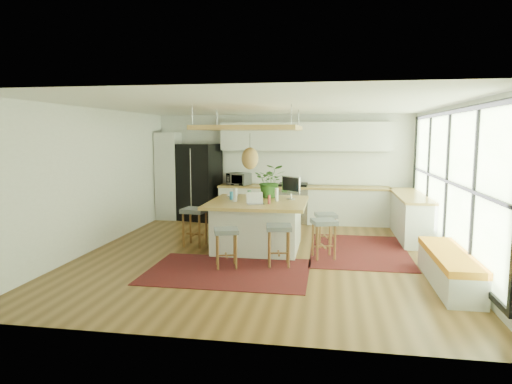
% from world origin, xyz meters
% --- Properties ---
extents(floor, '(7.00, 7.00, 0.00)m').
position_xyz_m(floor, '(0.00, 0.00, 0.00)').
color(floor, '#503617').
rests_on(floor, ground).
extents(ceiling, '(7.00, 7.00, 0.00)m').
position_xyz_m(ceiling, '(0.00, 0.00, 2.70)').
color(ceiling, white).
rests_on(ceiling, ground).
extents(wall_back, '(6.50, 0.00, 6.50)m').
position_xyz_m(wall_back, '(0.00, 3.50, 1.35)').
color(wall_back, silver).
rests_on(wall_back, ground).
extents(wall_front, '(6.50, 0.00, 6.50)m').
position_xyz_m(wall_front, '(0.00, -3.50, 1.35)').
color(wall_front, silver).
rests_on(wall_front, ground).
extents(wall_left, '(0.00, 7.00, 7.00)m').
position_xyz_m(wall_left, '(-3.25, 0.00, 1.35)').
color(wall_left, silver).
rests_on(wall_left, ground).
extents(wall_right, '(0.00, 7.00, 7.00)m').
position_xyz_m(wall_right, '(3.25, 0.00, 1.35)').
color(wall_right, silver).
rests_on(wall_right, ground).
extents(window_wall, '(0.10, 6.20, 2.60)m').
position_xyz_m(window_wall, '(3.22, 0.00, 1.40)').
color(window_wall, black).
rests_on(window_wall, wall_right).
extents(pantry, '(0.55, 0.60, 2.25)m').
position_xyz_m(pantry, '(-2.95, 3.18, 1.12)').
color(pantry, beige).
rests_on(pantry, floor).
extents(back_counter_base, '(4.20, 0.60, 0.88)m').
position_xyz_m(back_counter_base, '(0.55, 3.18, 0.44)').
color(back_counter_base, beige).
rests_on(back_counter_base, floor).
extents(back_counter_top, '(4.24, 0.64, 0.05)m').
position_xyz_m(back_counter_top, '(0.55, 3.18, 0.90)').
color(back_counter_top, olive).
rests_on(back_counter_top, back_counter_base).
extents(backsplash, '(4.20, 0.02, 0.80)m').
position_xyz_m(backsplash, '(0.55, 3.48, 1.35)').
color(backsplash, white).
rests_on(backsplash, wall_back).
extents(upper_cabinets, '(4.20, 0.34, 0.70)m').
position_xyz_m(upper_cabinets, '(0.55, 3.32, 2.15)').
color(upper_cabinets, beige).
rests_on(upper_cabinets, wall_back).
extents(range, '(0.76, 0.62, 1.00)m').
position_xyz_m(range, '(0.30, 3.18, 0.50)').
color(range, '#A5A5AA').
rests_on(range, floor).
extents(right_counter_base, '(0.60, 2.50, 0.88)m').
position_xyz_m(right_counter_base, '(2.93, 2.00, 0.44)').
color(right_counter_base, beige).
rests_on(right_counter_base, floor).
extents(right_counter_top, '(0.64, 2.54, 0.05)m').
position_xyz_m(right_counter_top, '(2.93, 2.00, 0.90)').
color(right_counter_top, olive).
rests_on(right_counter_top, right_counter_base).
extents(window_bench, '(0.52, 2.00, 0.50)m').
position_xyz_m(window_bench, '(2.95, -1.20, 0.25)').
color(window_bench, beige).
rests_on(window_bench, floor).
extents(ceiling_panel, '(1.86, 1.86, 0.80)m').
position_xyz_m(ceiling_panel, '(-0.30, 0.40, 2.05)').
color(ceiling_panel, olive).
rests_on(ceiling_panel, ceiling).
extents(rug_near, '(2.60, 1.80, 0.01)m').
position_xyz_m(rug_near, '(-0.40, -1.09, 0.01)').
color(rug_near, black).
rests_on(rug_near, floor).
extents(rug_right, '(1.80, 2.60, 0.01)m').
position_xyz_m(rug_right, '(1.77, 0.58, 0.01)').
color(rug_right, black).
rests_on(rug_right, floor).
extents(fridge, '(1.13, 0.98, 1.96)m').
position_xyz_m(fridge, '(-2.13, 3.16, 0.93)').
color(fridge, black).
rests_on(fridge, floor).
extents(island, '(1.85, 1.85, 0.93)m').
position_xyz_m(island, '(-0.16, 0.47, 0.47)').
color(island, olive).
rests_on(island, floor).
extents(stool_near_left, '(0.49, 0.49, 0.66)m').
position_xyz_m(stool_near_left, '(-0.47, -0.87, 0.35)').
color(stool_near_left, '#4A4F51').
rests_on(stool_near_left, floor).
extents(stool_near_right, '(0.48, 0.48, 0.70)m').
position_xyz_m(stool_near_right, '(0.37, -0.63, 0.35)').
color(stool_near_right, '#4A4F51').
rests_on(stool_near_right, floor).
extents(stool_right_front, '(0.51, 0.51, 0.70)m').
position_xyz_m(stool_right_front, '(1.11, -0.04, 0.35)').
color(stool_right_front, '#4A4F51').
rests_on(stool_right_front, floor).
extents(stool_right_back, '(0.47, 0.47, 0.66)m').
position_xyz_m(stool_right_back, '(1.14, 0.83, 0.35)').
color(stool_right_back, '#4A4F51').
rests_on(stool_right_back, floor).
extents(stool_left_side, '(0.50, 0.50, 0.76)m').
position_xyz_m(stool_left_side, '(-1.42, 0.46, 0.35)').
color(stool_left_side, '#4A4F51').
rests_on(stool_left_side, floor).
extents(laptop, '(0.39, 0.40, 0.23)m').
position_xyz_m(laptop, '(-0.14, 0.06, 1.05)').
color(laptop, '#A5A5AA').
rests_on(laptop, island).
extents(monitor, '(0.49, 0.45, 0.46)m').
position_xyz_m(monitor, '(0.44, 0.82, 1.19)').
color(monitor, '#A5A5AA').
rests_on(monitor, island).
extents(microwave, '(0.62, 0.48, 0.37)m').
position_xyz_m(microwave, '(-1.08, 3.17, 1.11)').
color(microwave, '#A5A5AA').
rests_on(microwave, back_counter_top).
extents(island_plant, '(0.65, 0.72, 0.53)m').
position_xyz_m(island_plant, '(0.01, 1.01, 1.19)').
color(island_plant, '#1E4C19').
rests_on(island_plant, island).
extents(island_bowl, '(0.26, 0.26, 0.05)m').
position_xyz_m(island_bowl, '(-0.75, 0.85, 0.96)').
color(island_bowl, silver).
rests_on(island_bowl, island).
extents(island_bottle_0, '(0.07, 0.07, 0.19)m').
position_xyz_m(island_bottle_0, '(-0.71, 0.57, 1.03)').
color(island_bottle_0, '#3189C4').
rests_on(island_bottle_0, island).
extents(island_bottle_1, '(0.07, 0.07, 0.19)m').
position_xyz_m(island_bottle_1, '(-0.56, 0.32, 1.03)').
color(island_bottle_1, silver).
rests_on(island_bottle_1, island).
extents(island_bottle_2, '(0.07, 0.07, 0.19)m').
position_xyz_m(island_bottle_2, '(0.09, 0.17, 1.03)').
color(island_bottle_2, '#963532').
rests_on(island_bottle_2, island).
extents(island_bottle_3, '(0.07, 0.07, 0.19)m').
position_xyz_m(island_bottle_3, '(0.19, 0.52, 1.03)').
color(island_bottle_3, silver).
rests_on(island_bottle_3, island).
extents(island_bottle_4, '(0.07, 0.07, 0.19)m').
position_xyz_m(island_bottle_4, '(-0.36, 0.72, 1.03)').
color(island_bottle_4, '#4E825D').
rests_on(island_bottle_4, island).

